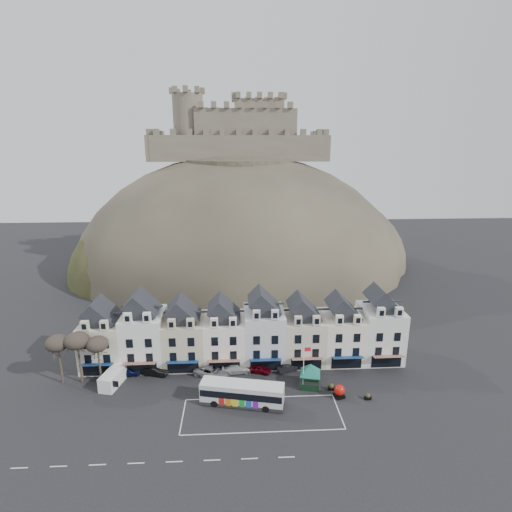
{
  "coord_description": "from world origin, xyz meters",
  "views": [
    {
      "loc": [
        -1.33,
        -46.68,
        36.47
      ],
      "look_at": [
        2.45,
        24.0,
        16.71
      ],
      "focal_mm": 28.0,
      "sensor_mm": 36.0,
      "label": 1
    }
  ],
  "objects_px": {
    "red_buoy": "(339,391)",
    "bus": "(242,393)",
    "bus_shelter": "(310,369)",
    "flagpole": "(304,365)",
    "white_van": "(113,378)",
    "car_black": "(155,371)",
    "car_navy": "(127,372)",
    "car_maroon": "(259,369)",
    "car_white": "(237,369)",
    "car_charcoal": "(288,367)",
    "car_silver": "(211,371)"
  },
  "relations": [
    {
      "from": "flagpole",
      "to": "car_black",
      "type": "height_order",
      "value": "flagpole"
    },
    {
      "from": "bus_shelter",
      "to": "flagpole",
      "type": "height_order",
      "value": "flagpole"
    },
    {
      "from": "car_black",
      "to": "car_white",
      "type": "relative_size",
      "value": 0.91
    },
    {
      "from": "red_buoy",
      "to": "car_silver",
      "type": "distance_m",
      "value": 20.65
    },
    {
      "from": "car_white",
      "to": "flagpole",
      "type": "bearing_deg",
      "value": -121.9
    },
    {
      "from": "white_van",
      "to": "car_black",
      "type": "relative_size",
      "value": 1.23
    },
    {
      "from": "car_maroon",
      "to": "car_white",
      "type": "bearing_deg",
      "value": 106.95
    },
    {
      "from": "bus_shelter",
      "to": "car_maroon",
      "type": "relative_size",
      "value": 1.5
    },
    {
      "from": "bus",
      "to": "bus_shelter",
      "type": "distance_m",
      "value": 11.36
    },
    {
      "from": "red_buoy",
      "to": "car_charcoal",
      "type": "relative_size",
      "value": 0.51
    },
    {
      "from": "car_silver",
      "to": "car_maroon",
      "type": "xyz_separation_m",
      "value": [
        7.83,
        0.58,
        -0.09
      ]
    },
    {
      "from": "car_charcoal",
      "to": "bus",
      "type": "bearing_deg",
      "value": 113.88
    },
    {
      "from": "bus",
      "to": "bus_shelter",
      "type": "relative_size",
      "value": 2.03
    },
    {
      "from": "bus",
      "to": "car_silver",
      "type": "distance_m",
      "value": 9.21
    },
    {
      "from": "car_navy",
      "to": "car_white",
      "type": "xyz_separation_m",
      "value": [
        17.93,
        0.0,
        -0.02
      ]
    },
    {
      "from": "bus_shelter",
      "to": "car_navy",
      "type": "xyz_separation_m",
      "value": [
        -29.33,
        4.61,
        -2.35
      ]
    },
    {
      "from": "car_maroon",
      "to": "flagpole",
      "type": "bearing_deg",
      "value": -109.39
    },
    {
      "from": "red_buoy",
      "to": "bus",
      "type": "bearing_deg",
      "value": -176.6
    },
    {
      "from": "car_navy",
      "to": "car_maroon",
      "type": "distance_m",
      "value": 21.59
    },
    {
      "from": "car_black",
      "to": "red_buoy",
      "type": "bearing_deg",
      "value": -90.26
    },
    {
      "from": "car_black",
      "to": "car_white",
      "type": "distance_m",
      "value": 13.38
    },
    {
      "from": "red_buoy",
      "to": "car_charcoal",
      "type": "bearing_deg",
      "value": 131.51
    },
    {
      "from": "car_navy",
      "to": "car_white",
      "type": "relative_size",
      "value": 0.88
    },
    {
      "from": "white_van",
      "to": "car_silver",
      "type": "distance_m",
      "value": 15.33
    },
    {
      "from": "car_navy",
      "to": "white_van",
      "type": "bearing_deg",
      "value": 136.1
    },
    {
      "from": "bus_shelter",
      "to": "car_maroon",
      "type": "xyz_separation_m",
      "value": [
        -7.75,
        4.47,
        -2.39
      ]
    },
    {
      "from": "bus_shelter",
      "to": "red_buoy",
      "type": "bearing_deg",
      "value": -24.82
    },
    {
      "from": "flagpole",
      "to": "white_van",
      "type": "bearing_deg",
      "value": 174.44
    },
    {
      "from": "flagpole",
      "to": "car_navy",
      "type": "distance_m",
      "value": 28.9
    },
    {
      "from": "flagpole",
      "to": "white_van",
      "type": "xyz_separation_m",
      "value": [
        -29.65,
        2.89,
        -3.09
      ]
    },
    {
      "from": "bus",
      "to": "flagpole",
      "type": "xyz_separation_m",
      "value": [
        9.48,
        3.02,
        2.38
      ]
    },
    {
      "from": "car_silver",
      "to": "car_maroon",
      "type": "distance_m",
      "value": 7.86
    },
    {
      "from": "car_white",
      "to": "car_maroon",
      "type": "relative_size",
      "value": 1.21
    },
    {
      "from": "red_buoy",
      "to": "white_van",
      "type": "distance_m",
      "value": 35.08
    },
    {
      "from": "car_navy",
      "to": "car_charcoal",
      "type": "xyz_separation_m",
      "value": [
        26.56,
        0.0,
        -0.08
      ]
    },
    {
      "from": "flagpole",
      "to": "car_navy",
      "type": "xyz_separation_m",
      "value": [
        -28.18,
        5.39,
        -3.53
      ]
    },
    {
      "from": "car_white",
      "to": "car_silver",
      "type": "bearing_deg",
      "value": 95.57
    },
    {
      "from": "bus",
      "to": "car_white",
      "type": "xyz_separation_m",
      "value": [
        -0.77,
        8.41,
        -1.17
      ]
    },
    {
      "from": "bus",
      "to": "car_maroon",
      "type": "height_order",
      "value": "bus"
    },
    {
      "from": "bus",
      "to": "flagpole",
      "type": "distance_m",
      "value": 10.23
    },
    {
      "from": "car_maroon",
      "to": "car_charcoal",
      "type": "relative_size",
      "value": 1.03
    },
    {
      "from": "flagpole",
      "to": "car_silver",
      "type": "height_order",
      "value": "flagpole"
    },
    {
      "from": "car_maroon",
      "to": "car_charcoal",
      "type": "distance_m",
      "value": 4.98
    },
    {
      "from": "red_buoy",
      "to": "flagpole",
      "type": "distance_m",
      "value": 6.38
    },
    {
      "from": "car_silver",
      "to": "bus",
      "type": "bearing_deg",
      "value": -125.22
    },
    {
      "from": "car_black",
      "to": "car_charcoal",
      "type": "distance_m",
      "value": 22.01
    },
    {
      "from": "flagpole",
      "to": "car_charcoal",
      "type": "bearing_deg",
      "value": 106.72
    },
    {
      "from": "bus",
      "to": "bus_shelter",
      "type": "height_order",
      "value": "bus_shelter"
    },
    {
      "from": "car_navy",
      "to": "car_black",
      "type": "height_order",
      "value": "car_navy"
    },
    {
      "from": "white_van",
      "to": "car_white",
      "type": "distance_m",
      "value": 19.57
    }
  ]
}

